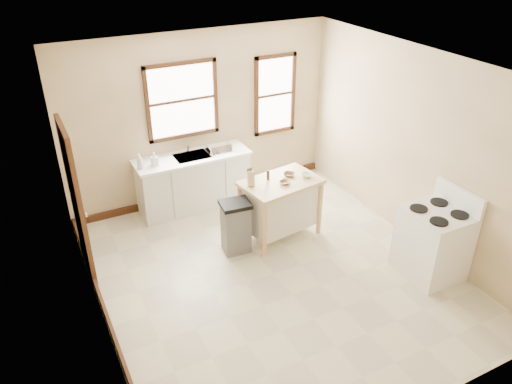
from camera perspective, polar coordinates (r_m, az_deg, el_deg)
floor at (r=6.89m, az=2.07°, el=-9.32°), size 5.00×5.00×0.00m
ceiling at (r=5.59m, az=2.59°, el=13.77°), size 5.00×5.00×0.00m
wall_back at (r=8.19m, az=-6.31°, el=8.37°), size 4.50×0.04×2.80m
wall_left at (r=5.52m, az=-18.63°, el=-4.04°), size 0.04×5.00×2.80m
wall_right at (r=7.38m, az=17.81°, el=4.71°), size 0.04×5.00×2.80m
window_main at (r=7.96m, az=-8.43°, el=10.29°), size 1.17×0.06×1.22m
window_side at (r=8.64m, az=2.17°, el=11.05°), size 0.77×0.06×1.37m
door_left at (r=6.82m, az=-19.84°, el=-1.03°), size 0.06×0.90×2.10m
baseboard_back at (r=8.73m, az=-5.77°, el=0.05°), size 4.50×0.04×0.12m
baseboard_left at (r=6.32m, az=-16.41°, el=-14.22°), size 0.04×5.00×0.12m
sink_counter at (r=8.22m, az=-7.14°, el=1.21°), size 1.86×0.62×0.92m
faucet at (r=8.13m, az=-7.83°, el=5.29°), size 0.03×0.03×0.22m
soap_bottle_a at (r=7.70m, az=-13.14°, el=3.45°), size 0.11×0.11×0.24m
soap_bottle_b at (r=7.76m, az=-11.54°, el=3.72°), size 0.10×0.10×0.21m
dish_rack at (r=8.13m, az=-4.31°, el=5.00°), size 0.41×0.32×0.10m
kitchen_island at (r=7.42m, az=2.78°, el=-1.88°), size 1.22×0.87×0.92m
knife_block at (r=7.03m, az=-0.64°, el=1.51°), size 0.12×0.12×0.20m
pepper_grinder at (r=7.19m, az=1.39°, el=1.94°), size 0.05×0.05×0.15m
bowl_a at (r=7.11m, az=3.33°, el=1.08°), size 0.16×0.16×0.04m
bowl_b at (r=7.34m, az=3.81°, el=2.01°), size 0.23×0.23×0.04m
bowl_c at (r=7.33m, az=5.77°, el=1.90°), size 0.15×0.15×0.05m
trash_bin at (r=7.10m, az=-2.32°, el=-3.99°), size 0.45×0.39×0.80m
gas_stove at (r=6.96m, az=19.71°, el=-4.59°), size 0.76×0.78×1.22m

